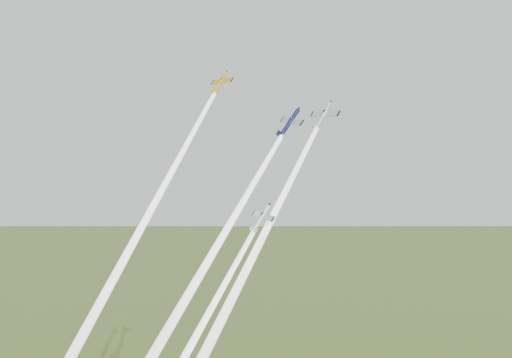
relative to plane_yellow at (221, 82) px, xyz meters
name	(u,v)px	position (x,y,z in m)	size (l,w,h in m)	color
plane_yellow	(221,82)	(0.00, 0.00, 0.00)	(7.38, 7.33, 1.16)	gold
smoke_trail_yellow	(144,222)	(-3.09, -20.23, -30.81)	(2.17, 2.17, 67.56)	white
plane_navy	(289,123)	(20.06, -0.90, -10.15)	(8.60, 8.54, 1.35)	#0D123B
smoke_trail_navy	(214,251)	(13.20, -16.42, -35.70)	(2.17, 2.17, 54.95)	white
plane_silver_right	(323,115)	(25.99, 2.81, -8.66)	(8.13, 8.07, 1.27)	silver
smoke_trail_silver_right	(252,258)	(21.86, -15.17, -36.44)	(2.17, 2.17, 60.29)	white
plane_silver_low	(261,218)	(21.38, -11.92, -29.13)	(7.38, 7.32, 1.16)	silver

